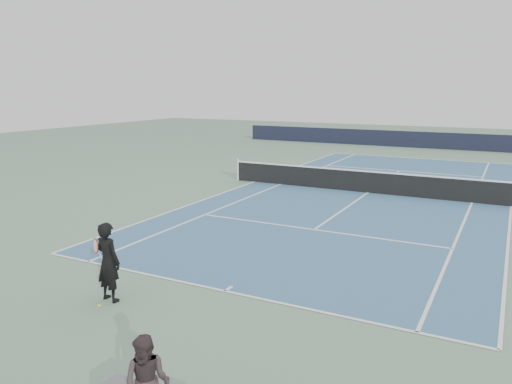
% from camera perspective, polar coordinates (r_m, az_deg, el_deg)
% --- Properties ---
extents(ground, '(80.00, 80.00, 0.00)m').
position_cam_1_polar(ground, '(21.87, 12.68, -0.10)').
color(ground, slate).
extents(court_surface, '(10.97, 23.77, 0.01)m').
position_cam_1_polar(court_surface, '(21.87, 12.68, -0.09)').
color(court_surface, '#3A668A').
rests_on(court_surface, ground).
extents(tennis_net, '(12.90, 0.10, 1.07)m').
position_cam_1_polar(tennis_net, '(21.78, 12.74, 1.20)').
color(tennis_net, silver).
rests_on(tennis_net, ground).
extents(windscreen_far, '(30.00, 0.25, 1.20)m').
position_cam_1_polar(windscreen_far, '(39.18, 19.57, 5.58)').
color(windscreen_far, black).
rests_on(windscreen_far, ground).
extents(tennis_player, '(0.80, 0.54, 1.71)m').
position_cam_1_polar(tennis_player, '(10.96, -16.54, -7.65)').
color(tennis_player, black).
rests_on(tennis_player, ground).
extents(tennis_ball, '(0.07, 0.07, 0.07)m').
position_cam_1_polar(tennis_ball, '(10.98, -17.48, -12.28)').
color(tennis_ball, '#CBDF2D').
rests_on(tennis_ball, ground).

